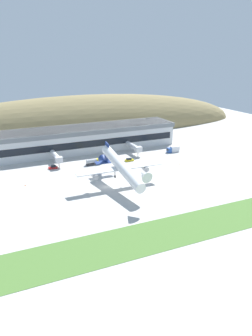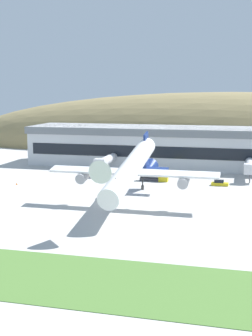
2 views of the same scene
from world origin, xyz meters
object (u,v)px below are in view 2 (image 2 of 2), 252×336
(jetway_0, at_px, (106,161))
(box_truck, at_px, (154,176))
(service_car_0, at_px, (220,183))
(service_car_1, at_px, (90,174))
(cargo_airplane, at_px, (132,169))
(terminal_building, at_px, (183,144))
(jetway_1, at_px, (250,166))
(traffic_cone_1, at_px, (17,184))

(jetway_0, relative_size, box_truck, 2.00)
(service_car_0, relative_size, service_car_1, 1.05)
(service_car_1, bearing_deg, cargo_airplane, -58.48)
(terminal_building, bearing_deg, service_car_0, -64.99)
(service_car_1, bearing_deg, jetway_0, 62.38)
(jetway_1, relative_size, box_truck, 1.94)
(terminal_building, height_order, box_truck, terminal_building)
(jetway_0, bearing_deg, terminal_building, 41.57)
(terminal_building, bearing_deg, traffic_cone_1, -133.83)
(jetway_0, relative_size, cargo_airplane, 0.36)
(jetway_1, distance_m, box_truck, 27.81)
(box_truck, distance_m, traffic_cone_1, 38.29)
(jetway_1, bearing_deg, terminal_building, 139.06)
(terminal_building, height_order, cargo_airplane, cargo_airplane)
(cargo_airplane, xyz_separation_m, box_truck, (-0.88, 31.43, -7.16))
(jetway_0, bearing_deg, service_car_1, -117.62)
(jetway_0, relative_size, jetway_1, 1.03)
(terminal_building, distance_m, box_truck, 28.49)
(terminal_building, relative_size, jetway_0, 6.52)
(jetway_0, bearing_deg, traffic_cone_1, -129.33)
(jetway_1, distance_m, service_car_0, 13.73)
(box_truck, bearing_deg, jetway_1, 18.21)
(box_truck, height_order, traffic_cone_1, box_truck)
(terminal_building, relative_size, box_truck, 13.06)
(service_car_0, bearing_deg, cargo_airplane, -120.82)
(box_truck, bearing_deg, jetway_0, 153.53)
(box_truck, bearing_deg, traffic_cone_1, -157.96)
(jetway_1, relative_size, cargo_airplane, 0.34)
(cargo_airplane, height_order, traffic_cone_1, cargo_airplane)
(terminal_building, xyz_separation_m, service_car_1, (-24.57, -24.94, -6.89))
(terminal_building, xyz_separation_m, jetway_0, (-21.49, -19.06, -3.54))
(terminal_building, xyz_separation_m, traffic_cone_1, (-40.13, -41.81, -7.25))
(cargo_airplane, xyz_separation_m, traffic_cone_1, (-36.36, 17.06, -8.35))
(jetway_1, height_order, traffic_cone_1, jetway_1)
(jetway_0, relative_size, traffic_cone_1, 27.81)
(cargo_airplane, distance_m, service_car_0, 35.13)
(traffic_cone_1, bearing_deg, service_car_1, 47.30)
(terminal_building, xyz_separation_m, box_truck, (-4.65, -27.44, -6.06))
(cargo_airplane, relative_size, traffic_cone_1, 78.22)
(terminal_building, distance_m, service_car_0, 33.27)
(service_car_0, relative_size, traffic_cone_1, 7.93)
(jetway_1, bearing_deg, service_car_1, -172.42)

